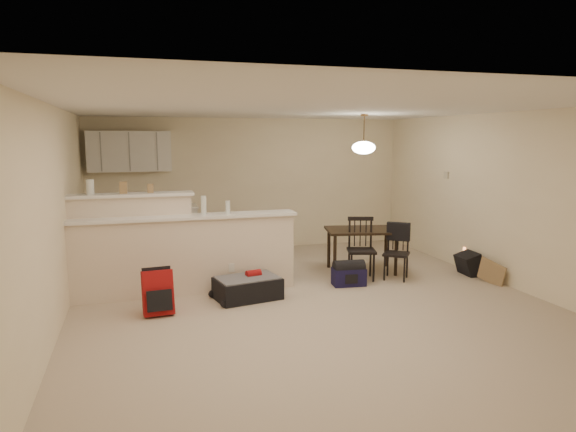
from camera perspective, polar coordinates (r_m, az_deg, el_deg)
name	(u,v)px	position (r m, az deg, el deg)	size (l,w,h in m)	color
room	(311,208)	(6.51, 2.61, 0.89)	(7.00, 7.02, 2.50)	#BAA88F
breakfast_bar	(166,250)	(7.24, -13.36, -3.70)	(3.08, 0.58, 1.39)	beige
upper_cabinets	(129,151)	(9.41, -17.21, 6.88)	(1.40, 0.34, 0.70)	white
kitchen_counter	(145,234)	(9.43, -15.61, -1.92)	(1.80, 0.60, 0.90)	white
thermostat	(446,175)	(9.21, 17.16, 4.36)	(0.02, 0.12, 0.12)	beige
jar	(90,187)	(7.26, -21.12, 3.03)	(0.10, 0.10, 0.20)	silver
cereal_box	(123,188)	(7.24, -17.84, 3.02)	(0.10, 0.07, 0.16)	#98794E
small_box	(150,188)	(7.24, -15.05, 2.98)	(0.08, 0.06, 0.12)	#98794E
bottle_a	(204,205)	(7.10, -9.35, 1.19)	(0.07, 0.07, 0.26)	silver
bottle_b	(228,207)	(7.15, -6.71, 0.98)	(0.06, 0.06, 0.18)	silver
dining_table	(362,234)	(8.27, 8.19, -2.02)	(1.24, 0.96, 0.69)	black
pendant_lamp	(364,147)	(8.13, 8.40, 7.59)	(0.36, 0.36, 0.62)	brown
dining_chair_near	(361,249)	(7.85, 8.16, -3.64)	(0.41, 0.39, 0.94)	black
dining_chair_far	(396,252)	(7.95, 11.94, -3.97)	(0.36, 0.35, 0.83)	black
suitcase	(248,288)	(6.94, -4.51, -8.02)	(0.83, 0.54, 0.28)	black
red_backpack	(158,293)	(6.50, -14.27, -8.24)	(0.36, 0.23, 0.54)	maroon
navy_duffel	(349,277)	(7.58, 6.77, -6.71)	(0.47, 0.26, 0.26)	#15123B
black_daypack	(469,264)	(8.57, 19.50, -5.07)	(0.38, 0.27, 0.34)	black
cardboard_sheet	(492,273)	(8.17, 21.68, -5.86)	(0.44, 0.02, 0.34)	#98794E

